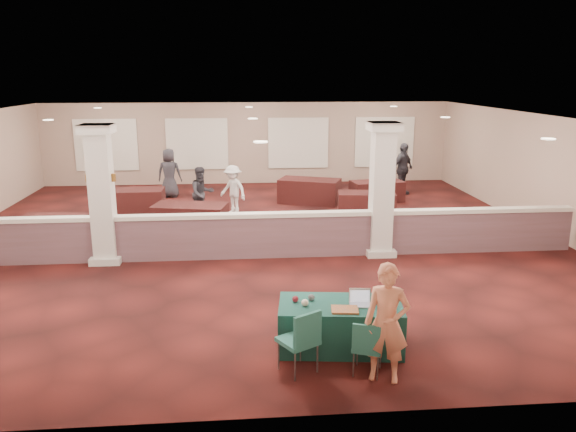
{
  "coord_description": "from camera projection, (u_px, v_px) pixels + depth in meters",
  "views": [
    {
      "loc": [
        -0.35,
        -14.33,
        4.28
      ],
      "look_at": [
        0.72,
        -2.0,
        1.14
      ],
      "focal_mm": 35.0,
      "sensor_mm": 36.0,
      "label": 1
    }
  ],
  "objects": [
    {
      "name": "yarn_grey",
      "position": [
        311.0,
        297.0,
        8.99
      ],
      "size": [
        0.11,
        0.11,
        0.11
      ],
      "primitive_type": "sphere",
      "color": "#48494D",
      "rests_on": "near_table"
    },
    {
      "name": "sconce_left",
      "position": [
        88.0,
        178.0,
        12.66
      ],
      "size": [
        0.12,
        0.12,
        0.18
      ],
      "color": "brown",
      "rests_on": "column_left"
    },
    {
      "name": "attendee_a",
      "position": [
        202.0,
        194.0,
        16.77
      ],
      "size": [
        0.88,
        0.75,
        1.61
      ],
      "primitive_type": "imported",
      "rotation": [
        0.0,
        0.0,
        0.52
      ],
      "color": "black",
      "rests_on": "ground"
    },
    {
      "name": "wall_back",
      "position": [
        248.0,
        143.0,
        22.25
      ],
      "size": [
        16.0,
        0.04,
        3.2
      ],
      "primitive_type": "cube",
      "color": "gray",
      "rests_on": "ground"
    },
    {
      "name": "attendee_b",
      "position": [
        233.0,
        189.0,
        17.58
      ],
      "size": [
        1.02,
        0.98,
        1.52
      ],
      "primitive_type": "imported",
      "rotation": [
        0.0,
        0.0,
        -0.73
      ],
      "color": "silver",
      "rests_on": "ground"
    },
    {
      "name": "laptop_base",
      "position": [
        360.0,
        305.0,
        8.81
      ],
      "size": [
        0.36,
        0.27,
        0.02
      ],
      "primitive_type": "cube",
      "rotation": [
        0.0,
        0.0,
        -0.12
      ],
      "color": "#BBBBC0",
      "rests_on": "near_table"
    },
    {
      "name": "laptop_screen",
      "position": [
        360.0,
        295.0,
        8.9
      ],
      "size": [
        0.34,
        0.05,
        0.23
      ],
      "primitive_type": "cube",
      "rotation": [
        0.0,
        0.0,
        -0.12
      ],
      "color": "#BBBBC0",
      "rests_on": "near_table"
    },
    {
      "name": "yarn_red",
      "position": [
        295.0,
        299.0,
        8.93
      ],
      "size": [
        0.1,
        0.1,
        0.1
      ],
      "primitive_type": "sphere",
      "color": "maroon",
      "rests_on": "near_table"
    },
    {
      "name": "column_right",
      "position": [
        382.0,
        188.0,
        13.32
      ],
      "size": [
        0.72,
        0.72,
        3.2
      ],
      "color": "beige",
      "rests_on": "ground"
    },
    {
      "name": "near_table",
      "position": [
        340.0,
        326.0,
        8.97
      ],
      "size": [
        2.05,
        1.2,
        0.75
      ],
      "primitive_type": "cube",
      "rotation": [
        0.0,
        0.0,
        -0.12
      ],
      "color": "#0E3533",
      "rests_on": "ground"
    },
    {
      "name": "scissors",
      "position": [
        385.0,
        312.0,
        8.57
      ],
      "size": [
        0.13,
        0.05,
        0.01
      ],
      "primitive_type": "cube",
      "rotation": [
        0.0,
        0.0,
        -0.12
      ],
      "color": "red",
      "rests_on": "near_table"
    },
    {
      "name": "far_table_back_center",
      "position": [
        309.0,
        191.0,
        19.1
      ],
      "size": [
        2.24,
        1.68,
        0.82
      ],
      "primitive_type": "cube",
      "rotation": [
        0.0,
        0.0,
        -0.38
      ],
      "color": "black",
      "rests_on": "ground"
    },
    {
      "name": "column_left",
      "position": [
        102.0,
        193.0,
        12.78
      ],
      "size": [
        0.72,
        0.72,
        3.2
      ],
      "color": "beige",
      "rests_on": "ground"
    },
    {
      "name": "attendee_d",
      "position": [
        169.0,
        173.0,
        19.87
      ],
      "size": [
        0.91,
        0.56,
        1.73
      ],
      "primitive_type": "imported",
      "rotation": [
        0.0,
        0.0,
        3.02
      ],
      "color": "black",
      "rests_on": "ground"
    },
    {
      "name": "ground",
      "position": [
        255.0,
        240.0,
        14.92
      ],
      "size": [
        16.0,
        16.0,
        0.0
      ],
      "primitive_type": "plane",
      "color": "#431310",
      "rests_on": "ground"
    },
    {
      "name": "wall_right",
      "position": [
        549.0,
        176.0,
        15.2
      ],
      "size": [
        0.04,
        16.0,
        3.2
      ],
      "primitive_type": "cube",
      "color": "gray",
      "rests_on": "ground"
    },
    {
      "name": "far_table_back_left",
      "position": [
        133.0,
        202.0,
        17.6
      ],
      "size": [
        1.91,
        0.96,
        0.77
      ],
      "primitive_type": "cube",
      "rotation": [
        0.0,
        0.0,
        0.0
      ],
      "color": "black",
      "rests_on": "ground"
    },
    {
      "name": "sconce_right",
      "position": [
        113.0,
        177.0,
        12.71
      ],
      "size": [
        0.12,
        0.12,
        0.18
      ],
      "color": "brown",
      "rests_on": "column_left"
    },
    {
      "name": "partition_wall",
      "position": [
        256.0,
        235.0,
        13.33
      ],
      "size": [
        15.6,
        0.28,
        1.1
      ],
      "color": "brown",
      "rests_on": "ground"
    },
    {
      "name": "far_table_back_right",
      "position": [
        377.0,
        191.0,
        19.31
      ],
      "size": [
        1.87,
        1.15,
        0.71
      ],
      "primitive_type": "cube",
      "rotation": [
        0.0,
        0.0,
        0.17
      ],
      "color": "black",
      "rests_on": "ground"
    },
    {
      "name": "screen_glow",
      "position": [
        360.0,
        296.0,
        8.89
      ],
      "size": [
        0.31,
        0.04,
        0.19
      ],
      "primitive_type": "cube",
      "rotation": [
        0.0,
        0.0,
        -0.12
      ],
      "color": "silver",
      "rests_on": "near_table"
    },
    {
      "name": "woman",
      "position": [
        387.0,
        323.0,
        7.89
      ],
      "size": [
        0.73,
        0.6,
        1.74
      ],
      "primitive_type": "imported",
      "rotation": [
        0.0,
        0.0,
        -0.33
      ],
      "color": "#E57A63",
      "rests_on": "ground"
    },
    {
      "name": "ceiling",
      "position": [
        253.0,
        118.0,
        14.13
      ],
      "size": [
        16.0,
        16.0,
        0.02
      ],
      "primitive_type": "cube",
      "color": "silver",
      "rests_on": "wall_back"
    },
    {
      "name": "far_table_front_center",
      "position": [
        190.0,
        219.0,
        15.46
      ],
      "size": [
        2.14,
        1.39,
        0.8
      ],
      "primitive_type": "cube",
      "rotation": [
        0.0,
        0.0,
        -0.22
      ],
      "color": "black",
      "rests_on": "ground"
    },
    {
      "name": "conf_chair_main",
      "position": [
        367.0,
        344.0,
        8.09
      ],
      "size": [
        0.55,
        0.55,
        0.85
      ],
      "rotation": [
        0.0,
        0.0,
        -0.36
      ],
      "color": "#21625A",
      "rests_on": "ground"
    },
    {
      "name": "wall_front",
      "position": [
        272.0,
        302.0,
        6.8
      ],
      "size": [
        16.0,
        0.04,
        3.2
      ],
      "primitive_type": "cube",
      "color": "gray",
      "rests_on": "ground"
    },
    {
      "name": "far_table_front_left",
      "position": [
        53.0,
        229.0,
        14.71
      ],
      "size": [
        1.79,
        1.12,
        0.68
      ],
      "primitive_type": "cube",
      "rotation": [
        0.0,
        0.0,
        -0.18
      ],
      "color": "black",
      "rests_on": "ground"
    },
    {
      "name": "conf_chair_side",
      "position": [
        302.0,
        337.0,
        8.12
      ],
      "size": [
        0.68,
        0.68,
        0.99
      ],
      "rotation": [
        0.0,
        0.0,
        0.54
      ],
      "color": "#21625A",
      "rests_on": "ground"
    },
    {
      "name": "far_table_front_right",
      "position": [
        366.0,
        204.0,
        17.46
      ],
      "size": [
        1.86,
        1.12,
        0.71
      ],
      "primitive_type": "cube",
      "rotation": [
        0.0,
        0.0,
        -0.14
      ],
      "color": "black",
      "rests_on": "ground"
    },
    {
      "name": "knitting",
      "position": [
        345.0,
        310.0,
        8.62
      ],
      "size": [
        0.44,
        0.35,
        0.03
      ],
      "primitive_type": "cube",
      "rotation": [
        0.0,
        0.0,
        -0.12
      ],
      "color": "orange",
      "rests_on": "near_table"
    },
    {
      "name": "yarn_cream",
      "position": [
        305.0,
        303.0,
        8.78
      ],
      "size": [
        0.11,
        0.11,
        0.11
      ],
      "primitive_type": "sphere",
      "color": "beige",
      "rests_on": "near_table"
    },
    {
      "name": "attendee_c",
      "position": [
        403.0,
        169.0,
        20.29
      ],
      "size": [
        1.19,
        1.09,
        1.88
      ],
      "primitive_type": "imported",
      "rotation": [
        0.0,
        0.0,
        0.66
      ],
      "color": "black",
      "rests_on": "ground"
    }
  ]
}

